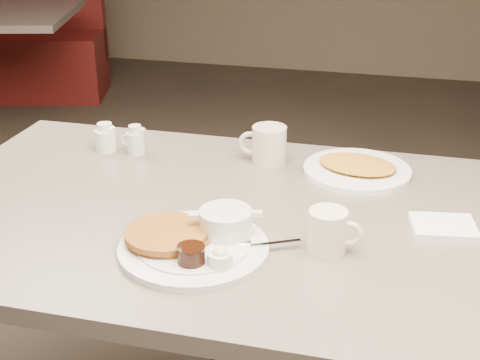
% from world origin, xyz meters
% --- Properties ---
extents(diner_table, '(1.50, 0.90, 0.75)m').
position_xyz_m(diner_table, '(0.00, 0.00, 0.58)').
color(diner_table, slate).
rests_on(diner_table, ground).
extents(main_plate, '(0.40, 0.39, 0.07)m').
position_xyz_m(main_plate, '(-0.04, -0.18, 0.77)').
color(main_plate, silver).
rests_on(main_plate, diner_table).
extents(coffee_mug_near, '(0.11, 0.08, 0.09)m').
position_xyz_m(coffee_mug_near, '(0.22, -0.12, 0.80)').
color(coffee_mug_near, white).
rests_on(coffee_mug_near, diner_table).
extents(napkin, '(0.15, 0.13, 0.02)m').
position_xyz_m(napkin, '(0.45, 0.02, 0.76)').
color(napkin, white).
rests_on(napkin, diner_table).
extents(coffee_mug_far, '(0.13, 0.09, 0.10)m').
position_xyz_m(coffee_mug_far, '(0.01, 0.30, 0.80)').
color(coffee_mug_far, beige).
rests_on(coffee_mug_far, diner_table).
extents(creamer_left, '(0.07, 0.06, 0.08)m').
position_xyz_m(creamer_left, '(-0.36, 0.27, 0.79)').
color(creamer_left, silver).
rests_on(creamer_left, diner_table).
extents(creamer_right, '(0.08, 0.07, 0.08)m').
position_xyz_m(creamer_right, '(-0.44, 0.27, 0.79)').
color(creamer_right, white).
rests_on(creamer_right, diner_table).
extents(hash_plate, '(0.33, 0.33, 0.04)m').
position_xyz_m(hash_plate, '(0.24, 0.28, 0.76)').
color(hash_plate, white).
rests_on(hash_plate, diner_table).
extents(booth_back_left, '(1.62, 1.78, 1.12)m').
position_xyz_m(booth_back_left, '(-2.36, 2.76, 0.41)').
color(booth_back_left, maroon).
rests_on(booth_back_left, ground).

